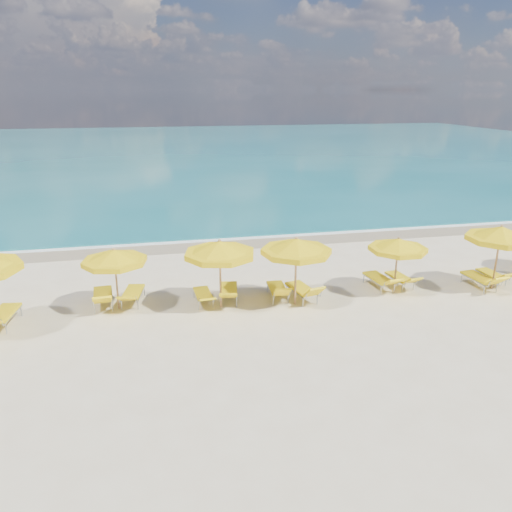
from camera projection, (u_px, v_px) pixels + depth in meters
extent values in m
plane|color=beige|center=(265.00, 302.00, 17.52)|extent=(120.00, 120.00, 0.00)
cube|color=#126369|center=(178.00, 150.00, 62.04)|extent=(120.00, 80.00, 0.30)
cube|color=tan|center=(231.00, 242.00, 24.38)|extent=(120.00, 2.60, 0.01)
cube|color=white|center=(228.00, 237.00, 25.12)|extent=(120.00, 1.20, 0.03)
cube|color=white|center=(115.00, 205.00, 32.10)|extent=(14.00, 0.36, 0.05)
cube|color=white|center=(293.00, 180.00, 41.37)|extent=(18.00, 0.30, 0.05)
cylinder|color=tan|center=(116.00, 280.00, 16.59)|extent=(0.06, 0.06, 2.08)
cone|color=yellow|center=(114.00, 256.00, 16.32)|extent=(2.52, 2.52, 0.42)
cylinder|color=yellow|center=(115.00, 261.00, 16.38)|extent=(2.54, 2.54, 0.17)
sphere|color=tan|center=(113.00, 249.00, 16.25)|extent=(0.09, 0.09, 0.09)
cylinder|color=tan|center=(220.00, 275.00, 16.69)|extent=(0.07, 0.07, 2.33)
cone|color=yellow|center=(220.00, 248.00, 16.38)|extent=(2.74, 2.74, 0.47)
cylinder|color=yellow|center=(220.00, 254.00, 16.45)|extent=(2.77, 2.77, 0.19)
sphere|color=tan|center=(219.00, 241.00, 16.31)|extent=(0.10, 0.10, 0.10)
cylinder|color=tan|center=(296.00, 273.00, 16.95)|extent=(0.07, 0.07, 2.33)
cone|color=yellow|center=(296.00, 245.00, 16.64)|extent=(2.79, 2.79, 0.47)
cylinder|color=yellow|center=(296.00, 252.00, 16.71)|extent=(2.81, 2.81, 0.19)
sphere|color=tan|center=(297.00, 238.00, 16.56)|extent=(0.10, 0.10, 0.10)
cylinder|color=tan|center=(396.00, 266.00, 17.99)|extent=(0.06, 0.06, 2.03)
cone|color=yellow|center=(398.00, 244.00, 17.72)|extent=(2.73, 2.73, 0.41)
cylinder|color=yellow|center=(398.00, 249.00, 17.78)|extent=(2.76, 2.76, 0.16)
sphere|color=tan|center=(399.00, 238.00, 17.65)|extent=(0.09, 0.09, 0.09)
cylinder|color=tan|center=(497.00, 259.00, 18.31)|extent=(0.07, 0.07, 2.36)
cone|color=yellow|center=(501.00, 233.00, 18.00)|extent=(3.10, 3.10, 0.47)
cylinder|color=yellow|center=(500.00, 239.00, 18.07)|extent=(3.12, 3.12, 0.19)
sphere|color=tan|center=(502.00, 226.00, 17.92)|extent=(0.11, 0.11, 0.11)
cube|color=yellow|center=(4.00, 313.00, 15.69)|extent=(0.79, 1.46, 0.09)
cube|color=yellow|center=(103.00, 294.00, 17.15)|extent=(0.71, 1.41, 0.08)
cube|color=yellow|center=(102.00, 300.00, 16.23)|extent=(0.65, 0.62, 0.43)
cube|color=yellow|center=(133.00, 292.00, 17.38)|extent=(0.81, 1.39, 0.08)
cube|color=yellow|center=(127.00, 298.00, 16.45)|extent=(0.68, 0.68, 0.36)
cube|color=yellow|center=(203.00, 293.00, 17.35)|extent=(0.59, 1.21, 0.07)
cube|color=yellow|center=(207.00, 300.00, 16.54)|extent=(0.56, 0.57, 0.29)
cube|color=yellow|center=(229.00, 289.00, 17.59)|extent=(0.81, 1.42, 0.08)
cube|color=yellow|center=(228.00, 295.00, 16.65)|extent=(0.68, 0.68, 0.38)
cube|color=yellow|center=(277.00, 288.00, 17.75)|extent=(0.64, 1.30, 0.08)
cube|color=yellow|center=(282.00, 292.00, 16.89)|extent=(0.60, 0.54, 0.44)
cube|color=yellow|center=(301.00, 288.00, 17.66)|extent=(0.87, 1.44, 0.08)
cube|color=yellow|center=(314.00, 292.00, 16.80)|extent=(0.70, 0.64, 0.48)
cube|color=yellow|center=(378.00, 278.00, 18.67)|extent=(0.74, 1.39, 0.08)
cube|color=yellow|center=(393.00, 282.00, 17.78)|extent=(0.65, 0.64, 0.40)
cube|color=yellow|center=(399.00, 277.00, 18.88)|extent=(0.66, 1.24, 0.07)
cube|color=yellow|center=(413.00, 280.00, 18.09)|extent=(0.59, 0.57, 0.36)
cube|color=yellow|center=(478.00, 277.00, 18.71)|extent=(0.71, 1.39, 0.08)
cube|color=yellow|center=(497.00, 281.00, 17.81)|extent=(0.65, 0.60, 0.45)
cube|color=yellow|center=(491.00, 274.00, 19.23)|extent=(0.55, 1.18, 0.07)
cube|color=yellow|center=(506.00, 277.00, 18.44)|extent=(0.53, 0.49, 0.39)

